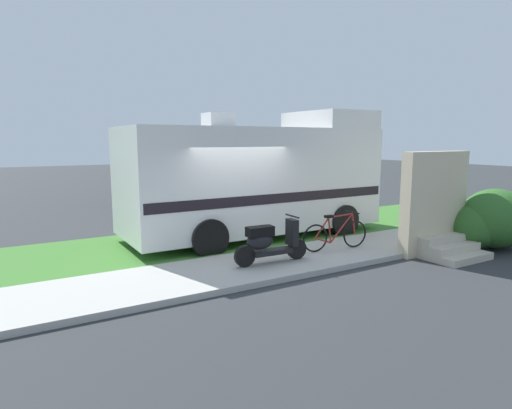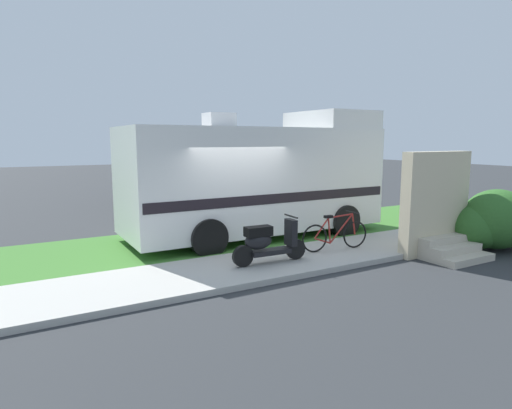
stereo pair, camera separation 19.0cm
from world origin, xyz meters
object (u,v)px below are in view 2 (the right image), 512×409
motorhome_rv (258,177)px  bicycle (335,234)px  scooter (267,242)px  pickup_truck_near (223,186)px  pickup_truck_far (193,178)px  bottle_green (406,240)px

motorhome_rv → bicycle: 2.84m
scooter → pickup_truck_near: (2.27, 7.01, 0.40)m
motorhome_rv → pickup_truck_near: bearing=77.7°
pickup_truck_far → pickup_truck_near: bearing=-94.4°
pickup_truck_near → bottle_green: (1.56, -7.27, -0.76)m
scooter → pickup_truck_far: (2.56, 10.77, 0.37)m
motorhome_rv → scooter: 3.17m
pickup_truck_near → bottle_green: bearing=-77.9°
pickup_truck_near → bicycle: bearing=-92.8°
motorhome_rv → pickup_truck_near: (0.95, 4.34, -0.68)m
motorhome_rv → pickup_truck_far: motorhome_rv is taller
pickup_truck_far → bottle_green: (1.27, -11.04, -0.72)m
scooter → bicycle: (1.93, 0.16, -0.09)m
bicycle → bottle_green: bicycle is taller
motorhome_rv → bottle_green: 4.12m
scooter → pickup_truck_near: pickup_truck_near is taller
bottle_green → motorhome_rv: bearing=130.5°
scooter → pickup_truck_far: 11.08m
pickup_truck_far → scooter: bearing=-103.3°
motorhome_rv → scooter: bearing=-116.3°
scooter → pickup_truck_near: 7.38m
pickup_truck_near → pickup_truck_far: size_ratio=1.15×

